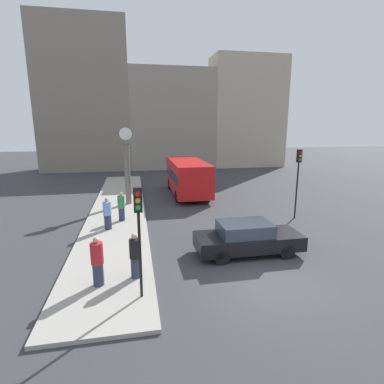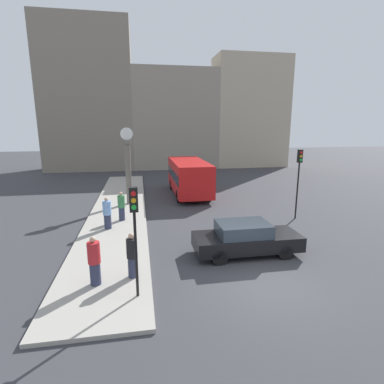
{
  "view_description": "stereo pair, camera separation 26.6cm",
  "coord_description": "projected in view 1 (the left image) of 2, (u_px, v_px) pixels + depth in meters",
  "views": [
    {
      "loc": [
        -4.48,
        -9.1,
        5.55
      ],
      "look_at": [
        -1.25,
        7.65,
        1.71
      ],
      "focal_mm": 28.0,
      "sensor_mm": 36.0,
      "label": 1
    },
    {
      "loc": [
        -4.22,
        -9.15,
        5.55
      ],
      "look_at": [
        -1.25,
        7.65,
        1.71
      ],
      "focal_mm": 28.0,
      "sensor_mm": 36.0,
      "label": 2
    }
  ],
  "objects": [
    {
      "name": "ground_plane",
      "position": [
        266.0,
        283.0,
        10.77
      ],
      "size": [
        120.0,
        120.0,
        0.0
      ],
      "primitive_type": "plane",
      "color": "#38383D"
    },
    {
      "name": "sidewalk_corner",
      "position": [
        118.0,
        209.0,
        19.85
      ],
      "size": [
        3.42,
        25.18,
        0.14
      ],
      "primitive_type": "cube",
      "color": "#A39E93",
      "rests_on": "ground_plane"
    },
    {
      "name": "building_row",
      "position": [
        161.0,
        109.0,
        38.15
      ],
      "size": [
        30.88,
        5.0,
        17.61
      ],
      "color": "gray",
      "rests_on": "ground_plane"
    },
    {
      "name": "sedan_car",
      "position": [
        247.0,
        238.0,
        13.02
      ],
      "size": [
        4.61,
        1.78,
        1.45
      ],
      "color": "black",
      "rests_on": "ground_plane"
    },
    {
      "name": "bus_distant",
      "position": [
        188.0,
        176.0,
        24.0
      ],
      "size": [
        2.6,
        7.36,
        2.74
      ],
      "color": "red",
      "rests_on": "ground_plane"
    },
    {
      "name": "traffic_light_near",
      "position": [
        139.0,
        220.0,
        9.09
      ],
      "size": [
        0.26,
        0.24,
        3.59
      ],
      "color": "black",
      "rests_on": "sidewalk_corner"
    },
    {
      "name": "traffic_light_far",
      "position": [
        298.0,
        170.0,
        17.61
      ],
      "size": [
        0.26,
        0.24,
        4.16
      ],
      "color": "black",
      "rests_on": "ground_plane"
    },
    {
      "name": "street_clock",
      "position": [
        127.0,
        168.0,
        20.48
      ],
      "size": [
        0.9,
        0.51,
        5.26
      ],
      "color": "#666056",
      "rests_on": "sidewalk_corner"
    },
    {
      "name": "pedestrian_black_jacket",
      "position": [
        135.0,
        256.0,
        10.69
      ],
      "size": [
        0.39,
        0.39,
        1.67
      ],
      "color": "#2D334C",
      "rests_on": "sidewalk_corner"
    },
    {
      "name": "pedestrian_green_hoodie",
      "position": [
        121.0,
        207.0,
        17.13
      ],
      "size": [
        0.41,
        0.41,
        1.68
      ],
      "color": "#2D334C",
      "rests_on": "sidewalk_corner"
    },
    {
      "name": "pedestrian_red_top",
      "position": [
        97.0,
        262.0,
        10.16
      ],
      "size": [
        0.43,
        0.43,
        1.75
      ],
      "color": "#2D334C",
      "rests_on": "sidewalk_corner"
    },
    {
      "name": "pedestrian_blue_stripe",
      "position": [
        107.0,
        214.0,
        15.72
      ],
      "size": [
        0.44,
        0.44,
        1.71
      ],
      "color": "#2D334C",
      "rests_on": "sidewalk_corner"
    }
  ]
}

